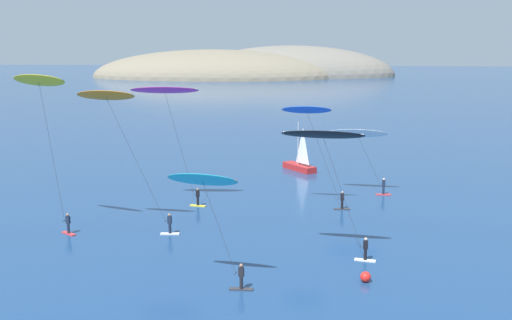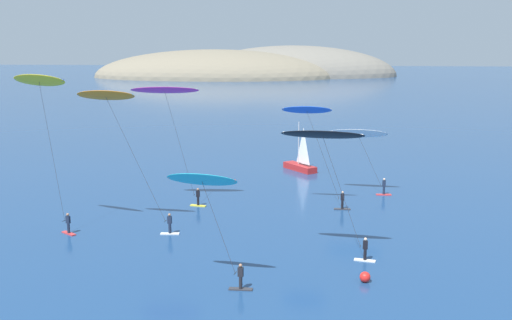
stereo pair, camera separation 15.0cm
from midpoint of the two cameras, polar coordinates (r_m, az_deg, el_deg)
headland_island at (r=240.92m, az=-1.24°, el=7.41°), size 112.51×51.93×22.87m
sailboat_near at (r=75.51m, az=3.68°, el=-0.40°), size 4.37×5.31×5.70m
kitesurfer_cyan at (r=39.62m, az=-4.62°, el=-2.50°), size 5.56×2.22×7.49m
kitesurfer_white at (r=63.95m, az=9.07°, el=2.06°), size 6.50×2.26×6.68m
kitesurfer_black at (r=44.49m, az=6.15°, el=1.48°), size 6.89×2.13×9.35m
kitesurfer_yellow at (r=52.91m, az=-18.65°, el=5.77°), size 5.29×3.05×12.76m
kitesurfer_orange at (r=51.59m, az=-12.83°, el=4.62°), size 8.17×1.84×11.52m
kitesurfer_blue at (r=57.61m, az=4.79°, el=3.55°), size 6.39×1.33×9.51m
kitesurfer_magenta at (r=58.56m, az=-8.03°, el=5.55°), size 6.74×1.70×11.19m
marker_buoy at (r=42.55m, az=9.61°, el=-10.20°), size 0.70×0.70×0.70m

